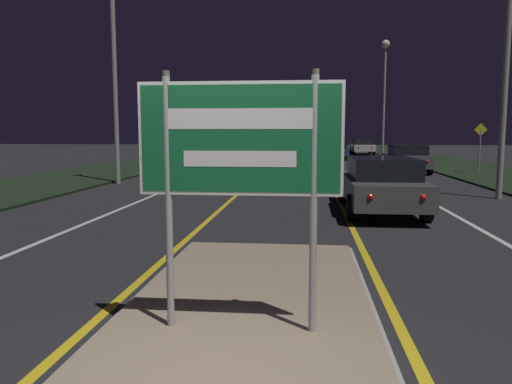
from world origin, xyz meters
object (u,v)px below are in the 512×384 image
(car_receding_0, at_px, (380,183))
(warning_sign, at_px, (480,143))
(streetlight_right_far, at_px, (385,76))
(car_approaching_0, at_px, (218,162))
(car_receding_2, at_px, (335,150))
(car_receding_3, at_px, (362,146))
(streetlight_left_near, at_px, (114,42))
(highway_sign, at_px, (240,151))
(car_receding_1, at_px, (407,158))

(car_receding_0, height_order, warning_sign, warning_sign)
(car_receding_0, bearing_deg, streetlight_right_far, 81.46)
(streetlight_right_far, xyz_separation_m, car_approaching_0, (-9.24, -19.52, -5.39))
(car_receding_2, xyz_separation_m, car_receding_3, (3.03, 8.92, 0.04))
(streetlight_left_near, relative_size, car_receding_2, 1.94)
(highway_sign, xyz_separation_m, warning_sign, (8.83, 20.13, -0.32))
(car_approaching_0, height_order, warning_sign, warning_sign)
(streetlight_right_far, bearing_deg, highway_sign, -100.59)
(streetlight_right_far, relative_size, car_receding_2, 1.94)
(car_receding_0, bearing_deg, streetlight_left_near, 146.64)
(streetlight_left_near, xyz_separation_m, car_receding_1, (12.26, 6.65, -4.67))
(car_approaching_0, bearing_deg, car_receding_2, 73.34)
(streetlight_left_near, distance_m, car_approaching_0, 6.00)
(car_receding_1, distance_m, warning_sign, 3.41)
(car_receding_3, bearing_deg, highway_sign, -97.76)
(car_receding_1, bearing_deg, streetlight_left_near, -151.53)
(streetlight_right_far, relative_size, car_approaching_0, 1.94)
(highway_sign, distance_m, streetlight_right_far, 35.08)
(car_receding_2, relative_size, car_receding_3, 0.97)
(car_receding_2, distance_m, car_approaching_0, 19.45)
(car_receding_0, xyz_separation_m, car_receding_3, (3.28, 34.14, 0.03))
(car_receding_0, relative_size, car_receding_1, 1.18)
(car_receding_1, height_order, car_receding_2, car_receding_1)
(streetlight_right_far, xyz_separation_m, car_receding_3, (-0.64, 8.03, -5.46))
(warning_sign, bearing_deg, car_receding_1, 168.71)
(warning_sign, bearing_deg, streetlight_right_far, 99.82)
(car_receding_1, xyz_separation_m, car_receding_2, (-2.84, 12.54, -0.02))
(highway_sign, height_order, streetlight_left_near, streetlight_left_near)
(highway_sign, height_order, car_receding_1, highway_sign)
(highway_sign, bearing_deg, streetlight_right_far, 79.41)
(streetlight_left_near, height_order, car_receding_2, streetlight_left_near)
(car_receding_2, bearing_deg, streetlight_left_near, -116.14)
(car_receding_3, bearing_deg, car_approaching_0, -107.33)
(streetlight_right_far, bearing_deg, warning_sign, -80.18)
(highway_sign, xyz_separation_m, car_receding_0, (2.48, 8.10, -1.09))
(car_approaching_0, xyz_separation_m, warning_sign, (11.67, 5.44, 0.67))
(highway_sign, bearing_deg, car_receding_1, 74.98)
(streetlight_left_near, relative_size, car_approaching_0, 1.94)
(highway_sign, xyz_separation_m, streetlight_left_near, (-6.68, 14.13, 3.58))
(car_receding_3, bearing_deg, streetlight_left_near, -113.87)
(streetlight_right_far, relative_size, car_receding_1, 2.17)
(car_receding_0, distance_m, car_receding_2, 25.22)
(car_receding_1, xyz_separation_m, car_approaching_0, (-8.42, -6.09, 0.10))
(streetlight_left_near, bearing_deg, car_receding_1, 28.47)
(streetlight_right_far, xyz_separation_m, car_receding_1, (-0.82, -13.43, -5.49))
(streetlight_right_far, height_order, warning_sign, streetlight_right_far)
(highway_sign, distance_m, car_receding_2, 33.45)
(car_receding_2, bearing_deg, highway_sign, -94.69)
(car_receding_2, xyz_separation_m, car_approaching_0, (-5.57, -18.63, 0.12))
(car_receding_0, relative_size, car_approaching_0, 1.06)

